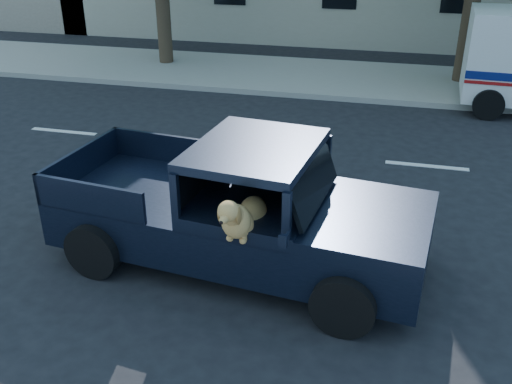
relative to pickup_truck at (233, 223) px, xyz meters
The scene contains 4 objects.
ground 1.58m from the pickup_truck, 147.72° to the left, with size 120.00×120.00×0.00m, color black.
far_sidewalk 10.07m from the pickup_truck, 97.03° to the left, with size 60.00×4.00×0.15m, color gray.
lane_stripes 4.29m from the pickup_truck, 79.57° to the left, with size 21.60×0.14×0.01m, color silver, non-canonical shape.
pickup_truck is the anchor object (origin of this frame).
Camera 1 is at (3.23, -7.41, 4.55)m, focal length 40.00 mm.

